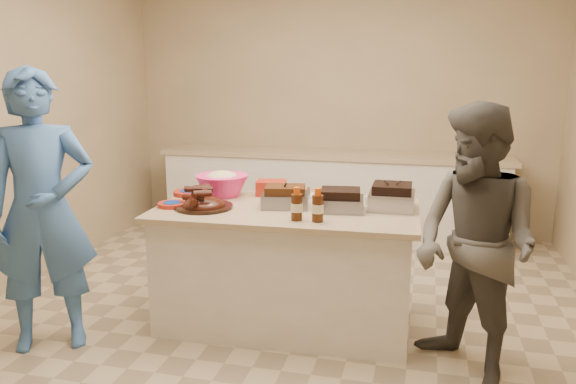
% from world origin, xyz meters
% --- Properties ---
extents(room, '(4.50, 5.00, 2.70)m').
position_xyz_m(room, '(0.00, 0.00, 0.00)').
color(room, tan).
rests_on(room, ground).
extents(back_counter, '(3.60, 0.64, 0.90)m').
position_xyz_m(back_counter, '(0.00, 2.20, 0.45)').
color(back_counter, silver).
rests_on(back_counter, ground).
extents(island, '(1.79, 0.99, 0.83)m').
position_xyz_m(island, '(0.05, 0.04, 0.00)').
color(island, silver).
rests_on(island, ground).
extents(rib_platter, '(0.44, 0.44, 0.16)m').
position_xyz_m(rib_platter, '(-0.49, -0.10, 0.83)').
color(rib_platter, '#41160C').
rests_on(rib_platter, island).
extents(pulled_pork_tray, '(0.35, 0.29, 0.09)m').
position_xyz_m(pulled_pork_tray, '(0.04, 0.07, 0.83)').
color(pulled_pork_tray, '#47230F').
rests_on(pulled_pork_tray, island).
extents(brisket_tray, '(0.33, 0.29, 0.09)m').
position_xyz_m(brisket_tray, '(0.42, 0.06, 0.83)').
color(brisket_tray, black).
rests_on(brisket_tray, island).
extents(roasting_pan, '(0.30, 0.30, 0.12)m').
position_xyz_m(roasting_pan, '(0.74, 0.18, 0.83)').
color(roasting_pan, gray).
rests_on(roasting_pan, island).
extents(coleslaw_bowl, '(0.40, 0.40, 0.27)m').
position_xyz_m(coleslaw_bowl, '(-0.50, 0.29, 0.83)').
color(coleslaw_bowl, '#FF2D8A').
rests_on(coleslaw_bowl, island).
extents(sausage_plate, '(0.35, 0.35, 0.05)m').
position_xyz_m(sausage_plate, '(0.02, 0.40, 0.83)').
color(sausage_plate, silver).
rests_on(sausage_plate, island).
extents(mac_cheese_dish, '(0.29, 0.23, 0.07)m').
position_xyz_m(mac_cheese_dish, '(0.70, 0.35, 0.83)').
color(mac_cheese_dish, orange).
rests_on(mac_cheese_dish, island).
extents(bbq_bottle_a, '(0.07, 0.07, 0.21)m').
position_xyz_m(bbq_bottle_a, '(0.19, -0.24, 0.83)').
color(bbq_bottle_a, '#391B09').
rests_on(bbq_bottle_a, island).
extents(bbq_bottle_b, '(0.07, 0.07, 0.21)m').
position_xyz_m(bbq_bottle_b, '(0.32, -0.24, 0.83)').
color(bbq_bottle_b, '#391B09').
rests_on(bbq_bottle_b, island).
extents(mustard_bottle, '(0.05, 0.05, 0.13)m').
position_xyz_m(mustard_bottle, '(-0.04, 0.24, 0.83)').
color(mustard_bottle, '#F8B302').
rests_on(mustard_bottle, island).
extents(sauce_bowl, '(0.15, 0.05, 0.14)m').
position_xyz_m(sauce_bowl, '(-0.09, 0.21, 0.83)').
color(sauce_bowl, silver).
rests_on(sauce_bowl, island).
extents(plate_stack_large, '(0.26, 0.26, 0.03)m').
position_xyz_m(plate_stack_large, '(-0.74, 0.26, 0.83)').
color(plate_stack_large, maroon).
rests_on(plate_stack_large, island).
extents(plate_stack_small, '(0.20, 0.20, 0.03)m').
position_xyz_m(plate_stack_small, '(-0.72, -0.11, 0.83)').
color(plate_stack_small, maroon).
rests_on(plate_stack_small, island).
extents(plastic_cup, '(0.09, 0.09, 0.09)m').
position_xyz_m(plastic_cup, '(-0.64, 0.35, 0.83)').
color(plastic_cup, '#AB4C1D').
rests_on(plastic_cup, island).
extents(basket_stack, '(0.24, 0.20, 0.11)m').
position_xyz_m(basket_stack, '(-0.15, 0.40, 0.83)').
color(basket_stack, maroon).
rests_on(basket_stack, island).
extents(guest_blue, '(1.45, 1.86, 0.42)m').
position_xyz_m(guest_blue, '(-1.35, -0.62, 0.00)').
color(guest_blue, '#3C6AB1').
rests_on(guest_blue, ground).
extents(guest_gray, '(1.69, 1.64, 0.60)m').
position_xyz_m(guest_gray, '(1.24, -0.38, 0.00)').
color(guest_gray, '#54504B').
rests_on(guest_gray, ground).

